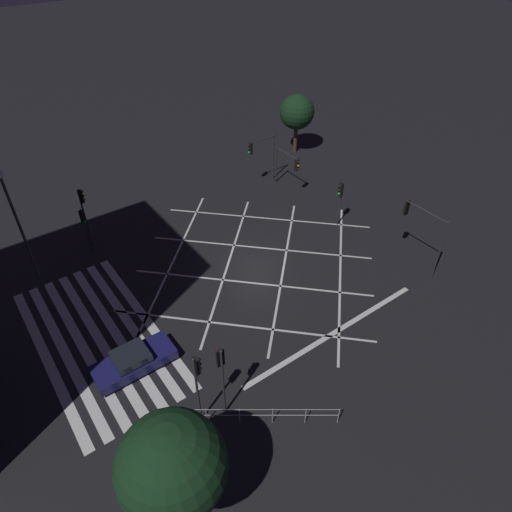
{
  "coord_description": "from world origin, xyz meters",
  "views": [
    {
      "loc": [
        18.5,
        -13.44,
        19.02
      ],
      "look_at": [
        0.0,
        0.0,
        0.71
      ],
      "focal_mm": 32.0,
      "sensor_mm": 36.0,
      "label": 1
    }
  ],
  "objects_px": {
    "street_tree_far": "(297,112)",
    "waiting_car": "(133,361)",
    "street_tree_near": "(172,466)",
    "traffic_light_nw_main": "(289,163)",
    "traffic_light_sw_main": "(84,222)",
    "traffic_light_se_main": "(221,369)",
    "traffic_light_sw_cross": "(83,206)",
    "street_lamp_east": "(21,230)",
    "traffic_light_se_cross": "(197,377)",
    "traffic_light_ne_main": "(422,225)",
    "traffic_light_nw_cross": "(260,150)",
    "traffic_light_median_north": "(340,195)"
  },
  "relations": [
    {
      "from": "traffic_light_sw_cross",
      "to": "traffic_light_se_cross",
      "type": "relative_size",
      "value": 0.97
    },
    {
      "from": "traffic_light_se_cross",
      "to": "street_tree_near",
      "type": "bearing_deg",
      "value": -129.97
    },
    {
      "from": "traffic_light_sw_cross",
      "to": "street_tree_far",
      "type": "height_order",
      "value": "street_tree_far"
    },
    {
      "from": "traffic_light_nw_main",
      "to": "traffic_light_sw_main",
      "type": "bearing_deg",
      "value": -95.44
    },
    {
      "from": "street_tree_near",
      "to": "waiting_car",
      "type": "xyz_separation_m",
      "value": [
        -7.88,
        1.51,
        -3.75
      ]
    },
    {
      "from": "traffic_light_nw_main",
      "to": "street_lamp_east",
      "type": "distance_m",
      "value": 20.12
    },
    {
      "from": "traffic_light_nw_cross",
      "to": "traffic_light_median_north",
      "type": "height_order",
      "value": "traffic_light_nw_cross"
    },
    {
      "from": "traffic_light_sw_cross",
      "to": "traffic_light_se_cross",
      "type": "height_order",
      "value": "traffic_light_se_cross"
    },
    {
      "from": "street_lamp_east",
      "to": "traffic_light_median_north",
      "type": "bearing_deg",
      "value": 80.06
    },
    {
      "from": "traffic_light_se_cross",
      "to": "traffic_light_se_main",
      "type": "height_order",
      "value": "traffic_light_se_cross"
    },
    {
      "from": "street_lamp_east",
      "to": "waiting_car",
      "type": "distance_m",
      "value": 8.69
    },
    {
      "from": "street_tree_near",
      "to": "waiting_car",
      "type": "height_order",
      "value": "street_tree_near"
    },
    {
      "from": "traffic_light_ne_main",
      "to": "street_tree_near",
      "type": "relative_size",
      "value": 0.71
    },
    {
      "from": "traffic_light_sw_cross",
      "to": "waiting_car",
      "type": "bearing_deg",
      "value": -100.37
    },
    {
      "from": "traffic_light_se_cross",
      "to": "traffic_light_se_main",
      "type": "xyz_separation_m",
      "value": [
        0.23,
        1.04,
        -0.01
      ]
    },
    {
      "from": "street_tree_far",
      "to": "waiting_car",
      "type": "distance_m",
      "value": 26.91
    },
    {
      "from": "traffic_light_sw_cross",
      "to": "waiting_car",
      "type": "height_order",
      "value": "traffic_light_sw_cross"
    },
    {
      "from": "traffic_light_ne_main",
      "to": "traffic_light_nw_cross",
      "type": "bearing_deg",
      "value": 5.83
    },
    {
      "from": "street_tree_near",
      "to": "street_tree_far",
      "type": "xyz_separation_m",
      "value": [
        -22.23,
        24.06,
        -0.56
      ]
    },
    {
      "from": "traffic_light_sw_cross",
      "to": "traffic_light_se_main",
      "type": "xyz_separation_m",
      "value": [
        16.27,
        0.24,
        0.07
      ]
    },
    {
      "from": "traffic_light_se_main",
      "to": "traffic_light_nw_cross",
      "type": "bearing_deg",
      "value": -40.92
    },
    {
      "from": "traffic_light_sw_cross",
      "to": "traffic_light_se_cross",
      "type": "xyz_separation_m",
      "value": [
        16.04,
        -0.79,
        0.08
      ]
    },
    {
      "from": "street_tree_near",
      "to": "traffic_light_nw_main",
      "type": "bearing_deg",
      "value": 132.01
    },
    {
      "from": "traffic_light_nw_main",
      "to": "traffic_light_median_north",
      "type": "height_order",
      "value": "traffic_light_median_north"
    },
    {
      "from": "street_tree_near",
      "to": "street_lamp_east",
      "type": "bearing_deg",
      "value": -177.49
    },
    {
      "from": "traffic_light_sw_cross",
      "to": "traffic_light_sw_main",
      "type": "relative_size",
      "value": 1.31
    },
    {
      "from": "street_tree_near",
      "to": "street_tree_far",
      "type": "height_order",
      "value": "street_tree_near"
    },
    {
      "from": "traffic_light_median_north",
      "to": "street_tree_near",
      "type": "bearing_deg",
      "value": 30.76
    },
    {
      "from": "traffic_light_sw_main",
      "to": "traffic_light_nw_cross",
      "type": "bearing_deg",
      "value": 92.9
    },
    {
      "from": "traffic_light_nw_main",
      "to": "waiting_car",
      "type": "xyz_separation_m",
      "value": [
        9.27,
        -17.53,
        -1.83
      ]
    },
    {
      "from": "traffic_light_sw_main",
      "to": "street_tree_near",
      "type": "relative_size",
      "value": 0.52
    },
    {
      "from": "traffic_light_nw_cross",
      "to": "traffic_light_sw_main",
      "type": "distance_m",
      "value": 14.73
    },
    {
      "from": "traffic_light_nw_main",
      "to": "traffic_light_se_cross",
      "type": "xyz_separation_m",
      "value": [
        13.78,
        -16.21,
        0.71
      ]
    },
    {
      "from": "traffic_light_sw_main",
      "to": "traffic_light_se_main",
      "type": "xyz_separation_m",
      "value": [
        15.51,
        0.61,
        0.78
      ]
    },
    {
      "from": "traffic_light_nw_main",
      "to": "traffic_light_sw_main",
      "type": "height_order",
      "value": "traffic_light_nw_main"
    },
    {
      "from": "traffic_light_sw_main",
      "to": "street_lamp_east",
      "type": "distance_m",
      "value": 6.55
    },
    {
      "from": "traffic_light_median_north",
      "to": "street_tree_far",
      "type": "relative_size",
      "value": 0.65
    },
    {
      "from": "traffic_light_nw_main",
      "to": "traffic_light_se_cross",
      "type": "height_order",
      "value": "traffic_light_se_cross"
    },
    {
      "from": "traffic_light_sw_main",
      "to": "street_tree_near",
      "type": "xyz_separation_m",
      "value": [
        18.66,
        -3.26,
        2.0
      ]
    },
    {
      "from": "traffic_light_se_main",
      "to": "street_tree_near",
      "type": "height_order",
      "value": "street_tree_near"
    },
    {
      "from": "street_lamp_east",
      "to": "traffic_light_nw_cross",
      "type": "bearing_deg",
      "value": 104.52
    },
    {
      "from": "traffic_light_nw_main",
      "to": "traffic_light_sw_main",
      "type": "relative_size",
      "value": 1.0
    },
    {
      "from": "traffic_light_nw_main",
      "to": "traffic_light_ne_main",
      "type": "height_order",
      "value": "traffic_light_ne_main"
    },
    {
      "from": "street_lamp_east",
      "to": "street_tree_near",
      "type": "relative_size",
      "value": 1.46
    },
    {
      "from": "traffic_light_sw_cross",
      "to": "street_tree_far",
      "type": "bearing_deg",
      "value": 7.83
    },
    {
      "from": "street_lamp_east",
      "to": "street_tree_near",
      "type": "height_order",
      "value": "street_lamp_east"
    },
    {
      "from": "waiting_car",
      "to": "traffic_light_se_main",
      "type": "bearing_deg",
      "value": -63.53
    },
    {
      "from": "street_tree_far",
      "to": "traffic_light_nw_main",
      "type": "bearing_deg",
      "value": -44.64
    },
    {
      "from": "traffic_light_sw_cross",
      "to": "street_tree_far",
      "type": "relative_size",
      "value": 0.8
    },
    {
      "from": "traffic_light_sw_cross",
      "to": "traffic_light_nw_cross",
      "type": "distance_m",
      "value": 14.33
    }
  ]
}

